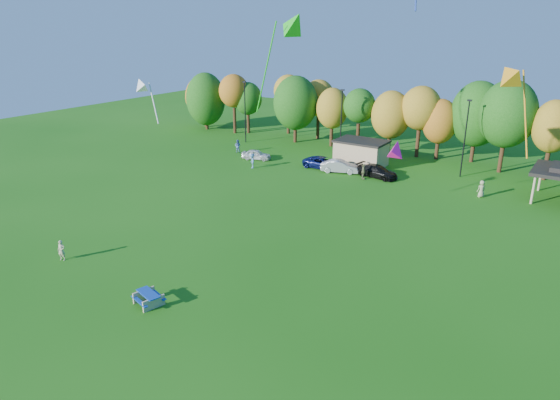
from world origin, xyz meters
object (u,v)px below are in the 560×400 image
Objects in this scene: car_a at (256,155)px; car_d at (377,171)px; car_b at (340,166)px; kite_flyer at (61,250)px; picnic_table at (149,298)px; car_c at (323,163)px.

car_d reaches higher than car_a.
car_b is 4.61m from car_d.
kite_flyer is 33.80m from car_b.
car_a is at bearing 75.75° from kite_flyer.
kite_flyer is 0.42× the size of car_a.
car_b reaches higher than car_a.
picnic_table is 10.45m from kite_flyer.
car_a is at bearing 102.60° from car_d.
car_b is (-3.40, 33.78, 0.28)m from picnic_table.
car_a is 0.77× the size of car_d.
car_a is 16.68m from car_d.
kite_flyer reaches higher than car_c.
car_d is (1.17, 34.39, 0.25)m from picnic_table.
picnic_table is 34.41m from car_d.
car_a is (-5.03, 32.25, -0.15)m from kite_flyer.
kite_flyer is at bearing 174.94° from car_c.
kite_flyer is 35.61m from car_d.
picnic_table is at bearing -174.22° from car_d.
car_c is at bearing 99.98° from car_d.
car_d is at bearing 103.05° from picnic_table.
car_b reaches higher than car_c.
picnic_table is at bearing 167.10° from car_b.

